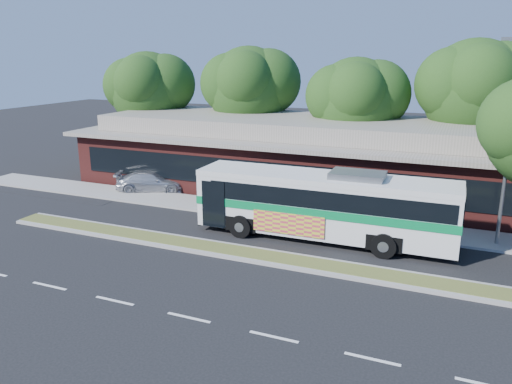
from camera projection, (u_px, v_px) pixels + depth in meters
ground at (249, 262)px, 20.88m from camera, size 120.00×120.00×0.00m
median_strip at (255, 255)px, 21.39m from camera, size 26.00×1.10×0.15m
sidewalk at (297, 216)px, 26.55m from camera, size 44.00×2.60×0.12m
parking_lot at (79, 173)px, 36.49m from camera, size 14.00×12.00×0.01m
plaza_building at (330, 156)px, 31.85m from camera, size 33.20×11.20×4.45m
lamp_post at (510, 139)px, 21.33m from camera, size 0.93×0.18×9.07m
tree_bg_a at (154, 88)px, 38.21m from camera, size 6.47×5.80×8.63m
tree_bg_b at (255, 86)px, 36.04m from camera, size 6.69×6.00×9.00m
tree_bg_c at (362, 99)px, 32.31m from camera, size 6.24×5.60×8.26m
tree_bg_d at (482, 88)px, 30.36m from camera, size 6.91×6.20×9.37m
transit_bus at (325, 201)px, 22.95m from camera, size 12.00×2.95×3.35m
sedan at (152, 182)px, 31.43m from camera, size 4.73×3.35×1.27m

